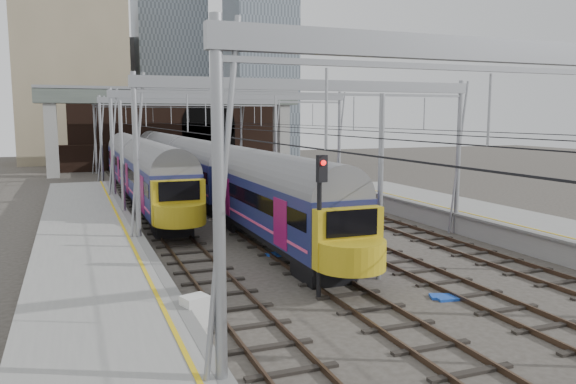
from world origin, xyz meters
name	(u,v)px	position (x,y,z in m)	size (l,w,h in m)	color
ground	(408,294)	(0.00, 0.00, 0.00)	(160.00, 160.00, 0.00)	#38332D
platform_left	(96,291)	(-10.18, 2.50, 0.55)	(4.32, 55.00, 1.12)	gray
tracks	(267,220)	(0.00, 15.00, 0.02)	(14.40, 80.00, 0.22)	#4C3828
overhead_line	(236,111)	(0.00, 21.49, 6.57)	(16.80, 80.00, 8.00)	gray
retaining_wall	(178,132)	(1.40, 51.93, 4.33)	(28.00, 2.75, 9.00)	black
overbridge	(174,106)	(0.00, 46.00, 7.27)	(28.00, 3.00, 9.25)	gray
city_skyline	(162,42)	(2.73, 70.48, 17.09)	(37.50, 27.50, 60.00)	tan
train_main	(184,163)	(-2.00, 30.36, 2.36)	(2.59, 59.84, 4.52)	black
train_second	(141,168)	(-6.00, 25.86, 2.40)	(2.66, 30.83, 4.63)	black
signal_near_left	(320,210)	(-3.11, 0.60, 3.10)	(0.37, 0.47, 4.92)	black
relay_cabinet	(196,320)	(-7.80, -1.61, 0.68)	(0.68, 0.57, 1.36)	silver
equip_cover_a	(441,297)	(0.85, -0.75, 0.04)	(0.75, 0.53, 0.09)	#1742B1
equip_cover_b	(277,254)	(-2.35, 6.86, 0.05)	(0.90, 0.63, 0.11)	#1742B1
equip_cover_c	(447,298)	(0.94, -0.95, 0.04)	(0.76, 0.54, 0.09)	#1742B1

